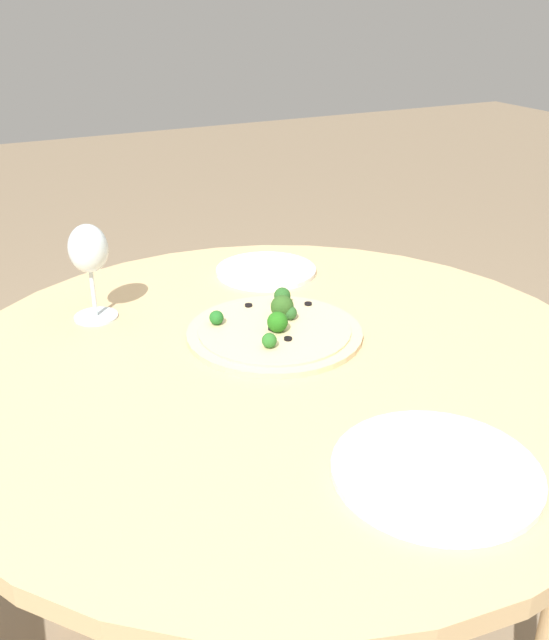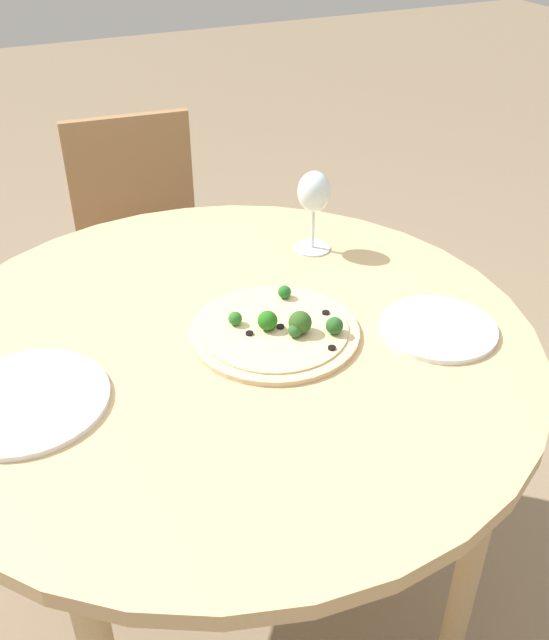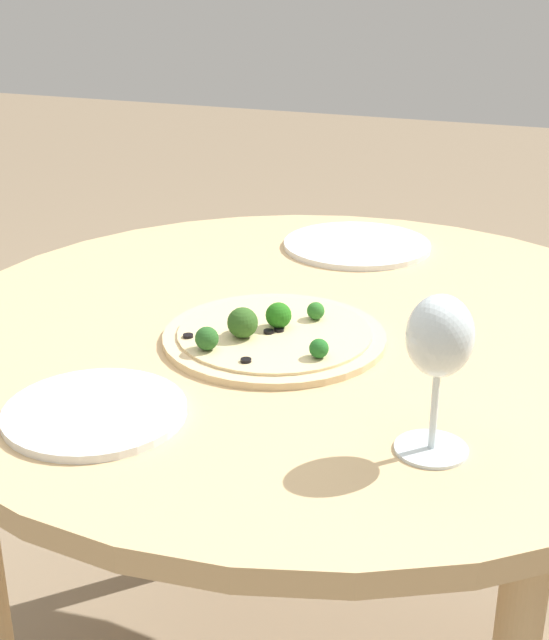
# 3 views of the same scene
# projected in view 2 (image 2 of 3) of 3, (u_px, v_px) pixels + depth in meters

# --- Properties ---
(ground_plane) EXTENTS (12.00, 12.00, 0.00)m
(ground_plane) POSITION_uv_depth(u_px,v_px,m) (239.00, 597.00, 1.70)
(ground_plane) COLOR #847056
(dining_table) EXTENTS (1.12, 1.12, 0.76)m
(dining_table) POSITION_uv_depth(u_px,v_px,m) (229.00, 370.00, 1.32)
(dining_table) COLOR tan
(dining_table) RESTS_ON ground_plane
(chair) EXTENTS (0.44, 0.44, 0.84)m
(chair) POSITION_uv_depth(u_px,v_px,m) (145.00, 250.00, 2.20)
(chair) COLOR #997047
(chair) RESTS_ON ground_plane
(pizza) EXTENTS (0.31, 0.31, 0.06)m
(pizza) POSITION_uv_depth(u_px,v_px,m) (277.00, 329.00, 1.28)
(pizza) COLOR #DBBC89
(pizza) RESTS_ON dining_table
(wine_glass) EXTENTS (0.08, 0.08, 0.18)m
(wine_glass) POSITION_uv_depth(u_px,v_px,m) (314.00, 195.00, 1.49)
(wine_glass) COLOR silver
(wine_glass) RESTS_ON dining_table
(plate_near) EXTENTS (0.21, 0.21, 0.01)m
(plate_near) POSITION_uv_depth(u_px,v_px,m) (438.00, 328.00, 1.29)
(plate_near) COLOR silver
(plate_near) RESTS_ON dining_table
(plate_far) EXTENTS (0.26, 0.26, 0.01)m
(plate_far) POSITION_uv_depth(u_px,v_px,m) (26.00, 401.00, 1.12)
(plate_far) COLOR silver
(plate_far) RESTS_ON dining_table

